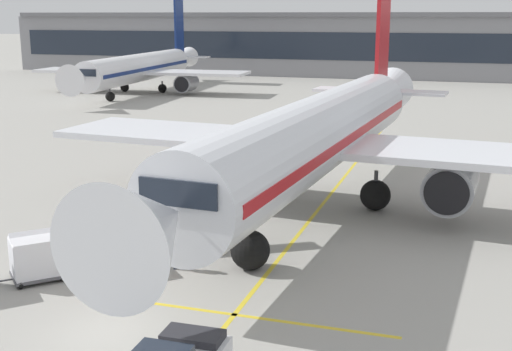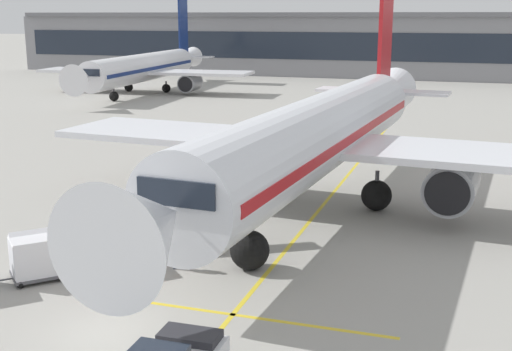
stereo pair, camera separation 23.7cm
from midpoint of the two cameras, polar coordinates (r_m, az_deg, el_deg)
ground_plane at (r=23.43m, az=-12.24°, el=-13.00°), size 600.00×600.00×0.00m
parked_airplane at (r=36.01m, az=5.67°, el=3.43°), size 30.67×40.77×14.06m
belt_loader at (r=30.32m, az=-5.90°, el=-4.85°), size 4.76×4.70×2.66m
baggage_cart_lead at (r=28.45m, az=-12.60°, el=-5.98°), size 2.54×2.55×1.91m
baggage_cart_second at (r=28.27m, az=-17.98°, el=-6.46°), size 2.54×2.55×1.91m
ground_crew_by_loader at (r=28.10m, az=-6.57°, el=-5.98°), size 0.46×0.43×1.74m
ground_crew_by_carts at (r=29.70m, az=-10.49°, el=-5.04°), size 0.56×0.31×1.74m
ground_crew_marshaller at (r=31.04m, az=-9.74°, el=-4.19°), size 0.44×0.43×1.74m
safety_cone_engine_keepout at (r=37.84m, az=-8.44°, el=-1.94°), size 0.62×0.62×0.71m
apron_guidance_line_lead_in at (r=36.27m, az=5.46°, el=-3.09°), size 0.20×110.00×0.01m
apron_guidance_line_stop_bar at (r=24.26m, az=-2.08°, el=-11.70°), size 12.00×0.20×0.01m
terminal_building at (r=121.44m, az=14.61°, el=10.74°), size 149.42×21.77×10.72m
distant_airplane at (r=92.67m, az=-9.42°, el=9.02°), size 29.68×39.08×12.95m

